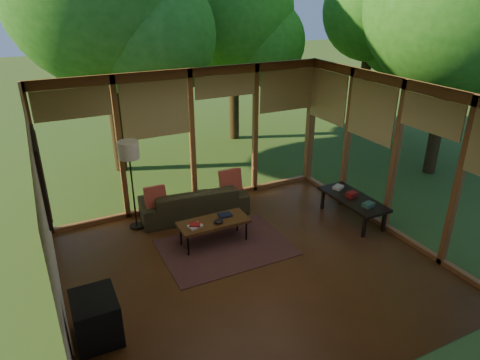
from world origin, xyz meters
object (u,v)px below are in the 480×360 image
coffee_table (214,223)px  sofa (194,201)px  side_console (353,200)px  floor_lamp (129,155)px  media_cabinet (101,358)px  television (96,318)px

coffee_table → sofa: bearing=87.1°
coffee_table → side_console: bearing=-8.4°
floor_lamp → side_console: floor_lamp is taller
sofa → coffee_table: sofa is taller
sofa → floor_lamp: bearing=4.2°
media_cabinet → side_console: media_cabinet is taller
sofa → media_cabinet: bearing=60.4°
sofa → floor_lamp: size_ratio=1.22×
media_cabinet → floor_lamp: (1.15, 3.19, 1.11)m
sofa → television: 3.91m
television → side_console: television is taller
television → coffee_table: television is taller
coffee_table → side_console: side_console is taller
media_cabinet → coffee_table: size_ratio=0.83×
media_cabinet → side_console: size_ratio=0.71×
television → coffee_table: bearing=43.2°
sofa → television: bearing=60.6°
media_cabinet → television: (0.02, 0.00, 0.55)m
television → coffee_table: (2.19, 2.05, -0.46)m
media_cabinet → floor_lamp: floor_lamp is taller
television → side_console: bearing=18.9°
sofa → side_console: 3.00m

